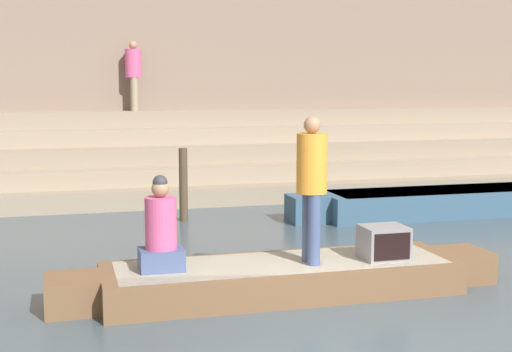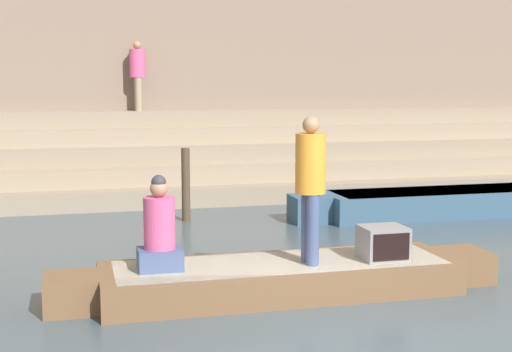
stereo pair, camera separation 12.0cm
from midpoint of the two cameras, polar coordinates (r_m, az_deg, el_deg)
name	(u,v)px [view 1 (the left image)]	position (r m, az deg, el deg)	size (l,w,h in m)	color
ground_plane	(379,351)	(7.10, 9.35, -13.65)	(120.00, 120.00, 0.00)	#3D4C56
ghat_steps	(193,164)	(16.45, -5.31, 0.96)	(36.00, 3.04, 1.90)	gray
back_wall	(179,46)	(18.05, -6.36, 10.29)	(34.20, 1.28, 6.96)	#7F6B5B
rowboat_main	(282,277)	(8.71, 1.68, -8.08)	(5.52, 1.35, 0.40)	brown
person_standing	(312,179)	(8.46, 4.07, -0.28)	(0.36, 0.36, 1.76)	#3D4C75
person_rowing	(161,233)	(8.30, -8.02, -4.50)	(0.51, 0.40, 1.11)	#3D4C75
tv_set	(384,242)	(8.92, 9.81, -5.26)	(0.54, 0.49, 0.41)	slate
moored_boat_shore	(444,201)	(14.32, 14.56, -1.97)	(6.30, 1.26, 0.49)	#33516B
mooring_post	(183,185)	(13.22, -6.09, -0.71)	(0.16, 0.16, 1.36)	#473828
person_on_steps	(133,71)	(16.99, -9.98, 8.25)	(0.38, 0.38, 1.61)	gray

